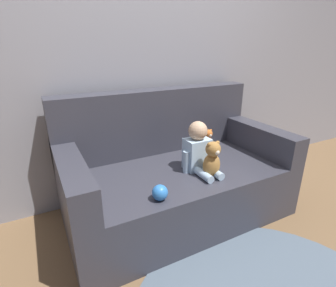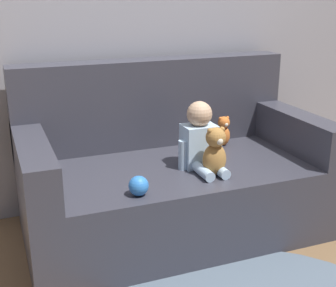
{
  "view_description": "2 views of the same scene",
  "coord_description": "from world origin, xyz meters",
  "px_view_note": "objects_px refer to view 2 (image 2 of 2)",
  "views": [
    {
      "loc": [
        -0.93,
        -1.59,
        1.32
      ],
      "look_at": [
        -0.12,
        -0.05,
        0.66
      ],
      "focal_mm": 28.0,
      "sensor_mm": 36.0,
      "label": 1
    },
    {
      "loc": [
        -0.95,
        -2.33,
        1.38
      ],
      "look_at": [
        -0.06,
        -0.05,
        0.57
      ],
      "focal_mm": 50.0,
      "sensor_mm": 36.0,
      "label": 2
    }
  ],
  "objects_px": {
    "person_baby": "(200,141)",
    "plush_toy_side": "(223,131)",
    "couch": "(171,175)",
    "teddy_bear_brown": "(215,152)",
    "toy_ball": "(139,186)"
  },
  "relations": [
    {
      "from": "person_baby",
      "to": "couch",
      "type": "bearing_deg",
      "value": 120.36
    },
    {
      "from": "couch",
      "to": "toy_ball",
      "type": "height_order",
      "value": "couch"
    },
    {
      "from": "teddy_bear_brown",
      "to": "plush_toy_side",
      "type": "height_order",
      "value": "teddy_bear_brown"
    },
    {
      "from": "couch",
      "to": "plush_toy_side",
      "type": "height_order",
      "value": "couch"
    },
    {
      "from": "couch",
      "to": "teddy_bear_brown",
      "type": "height_order",
      "value": "couch"
    },
    {
      "from": "teddy_bear_brown",
      "to": "plush_toy_side",
      "type": "xyz_separation_m",
      "value": [
        0.28,
        0.43,
        -0.04
      ]
    },
    {
      "from": "plush_toy_side",
      "to": "toy_ball",
      "type": "xyz_separation_m",
      "value": [
        -0.73,
        -0.53,
        -0.05
      ]
    },
    {
      "from": "couch",
      "to": "toy_ball",
      "type": "xyz_separation_m",
      "value": [
        -0.33,
        -0.42,
        0.15
      ]
    },
    {
      "from": "person_baby",
      "to": "toy_ball",
      "type": "height_order",
      "value": "person_baby"
    },
    {
      "from": "toy_ball",
      "to": "person_baby",
      "type": "bearing_deg",
      "value": 28.84
    },
    {
      "from": "couch",
      "to": "plush_toy_side",
      "type": "xyz_separation_m",
      "value": [
        0.4,
        0.11,
        0.2
      ]
    },
    {
      "from": "person_baby",
      "to": "plush_toy_side",
      "type": "xyz_separation_m",
      "value": [
        0.3,
        0.29,
        -0.06
      ]
    },
    {
      "from": "teddy_bear_brown",
      "to": "person_baby",
      "type": "bearing_deg",
      "value": 97.47
    },
    {
      "from": "couch",
      "to": "toy_ball",
      "type": "relative_size",
      "value": 17.58
    },
    {
      "from": "plush_toy_side",
      "to": "toy_ball",
      "type": "relative_size",
      "value": 1.95
    }
  ]
}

